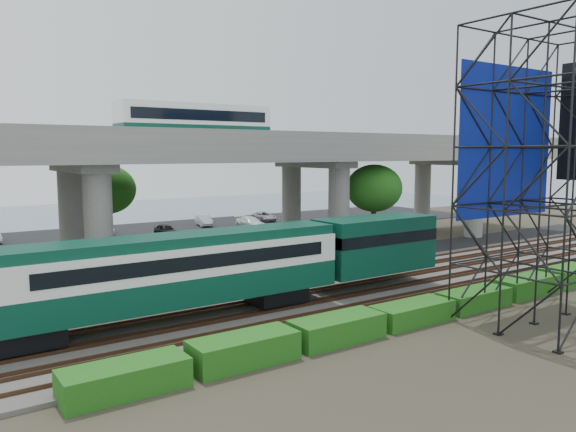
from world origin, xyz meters
TOP-DOWN VIEW (x-y plane):
  - ground at (0.00, 0.00)m, footprint 140.00×140.00m
  - ballast_bed at (0.00, 2.00)m, footprint 90.00×12.00m
  - service_road at (0.00, 10.50)m, footprint 90.00×5.00m
  - parking_lot at (0.00, 34.00)m, footprint 90.00×18.00m
  - harbor_water at (0.00, 56.00)m, footprint 140.00×40.00m
  - rail_tracks at (0.00, 2.00)m, footprint 90.00×9.52m
  - commuter_train at (-7.61, 2.00)m, footprint 29.30×3.06m
  - overpass at (-0.10, 16.00)m, footprint 80.00×12.00m
  - scaffold_tower at (7.50, -7.98)m, footprint 9.36×6.36m
  - hedge_strip at (1.01, -4.30)m, footprint 34.60×1.80m
  - trees at (-4.67, 16.17)m, footprint 40.94×16.94m
  - suv at (-5.56, 9.90)m, footprint 5.20×3.13m
  - parked_cars at (2.81, 33.50)m, footprint 36.97×9.48m

SIDE VIEW (x-z plane):
  - ground at x=0.00m, z-range 0.00..0.00m
  - harbor_water at x=0.00m, z-range 0.00..0.03m
  - service_road at x=0.00m, z-range 0.00..0.08m
  - parking_lot at x=0.00m, z-range 0.00..0.08m
  - ballast_bed at x=0.00m, z-range 0.00..0.20m
  - rail_tracks at x=0.00m, z-range 0.20..0.36m
  - hedge_strip at x=1.01m, z-range -0.04..1.16m
  - parked_cars at x=2.81m, z-range 0.02..1.33m
  - suv at x=-5.56m, z-range 0.08..1.43m
  - commuter_train at x=-7.61m, z-range 0.73..5.03m
  - trees at x=-4.67m, z-range 1.73..9.42m
  - scaffold_tower at x=7.50m, z-range -0.03..14.97m
  - overpass at x=-0.10m, z-range 2.01..14.41m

